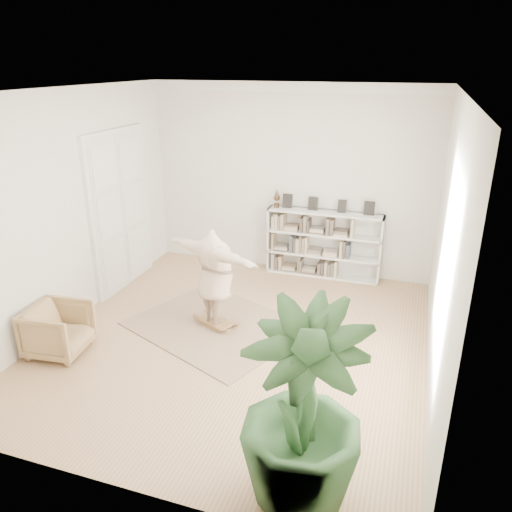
% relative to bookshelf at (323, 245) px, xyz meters
% --- Properties ---
extents(floor, '(6.00, 6.00, 0.00)m').
position_rel_bookshelf_xyz_m(floor, '(-0.74, -2.82, -0.64)').
color(floor, '#9B7850').
rests_on(floor, ground).
extents(room_shell, '(6.00, 6.00, 6.00)m').
position_rel_bookshelf_xyz_m(room_shell, '(-0.74, 0.12, 2.87)').
color(room_shell, silver).
rests_on(room_shell, floor).
extents(doors, '(0.09, 1.78, 2.92)m').
position_rel_bookshelf_xyz_m(doors, '(-3.45, -1.52, 0.76)').
color(doors, white).
rests_on(doors, floor).
extents(bookshelf, '(2.20, 0.35, 1.64)m').
position_rel_bookshelf_xyz_m(bookshelf, '(0.00, 0.00, 0.00)').
color(bookshelf, silver).
rests_on(bookshelf, floor).
extents(armchair, '(0.88, 0.86, 0.73)m').
position_rel_bookshelf_xyz_m(armchair, '(-3.04, -3.94, -0.27)').
color(armchair, tan).
rests_on(armchair, floor).
extents(rug, '(3.09, 2.82, 0.02)m').
position_rel_bookshelf_xyz_m(rug, '(-1.20, -2.54, -0.63)').
color(rug, tan).
rests_on(rug, floor).
extents(rocker_board, '(0.62, 0.51, 0.11)m').
position_rel_bookshelf_xyz_m(rocker_board, '(-1.20, -2.54, -0.56)').
color(rocker_board, brown).
rests_on(rocker_board, rug).
extents(person, '(1.94, 1.22, 1.54)m').
position_rel_bookshelf_xyz_m(person, '(-1.20, -2.54, 0.27)').
color(person, beige).
rests_on(person, rocker_board).
extents(houseplant, '(1.30, 1.30, 2.05)m').
position_rel_bookshelf_xyz_m(houseplant, '(0.84, -5.37, 0.39)').
color(houseplant, '#294F27').
rests_on(houseplant, floor).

